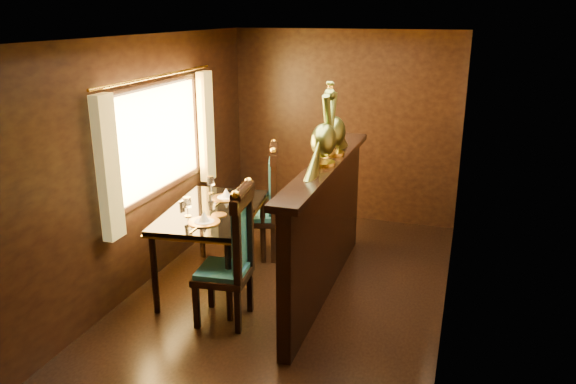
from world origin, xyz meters
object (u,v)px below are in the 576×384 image
Objects in this scene: chair_right at (267,198)px; peacock_right at (334,118)px; chair_left at (235,252)px; peacock_left at (324,125)px; dining_table at (212,216)px.

chair_right is 1.40m from peacock_right.
chair_left is 1.80× the size of peacock_right.
chair_right is 1.79× the size of peacock_left.
peacock_left is at bearing -3.19° from dining_table.
dining_table is 1.12× the size of chair_right.
chair_left is 1.77× the size of peacock_left.
dining_table is 0.91m from chair_right.
chair_left is 0.99× the size of chair_right.
peacock_left is (0.85, -0.80, 1.04)m from chair_right.
peacock_left is at bearing -61.70° from chair_right.
peacock_right is (0.00, 0.40, -0.01)m from peacock_left.
peacock_right reaches higher than chair_left.
chair_right is at bearing 93.32° from chair_left.
peacock_left is 1.02× the size of peacock_right.
peacock_left is (0.62, 0.65, 1.05)m from chair_left.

